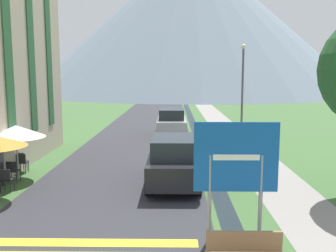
{
  "coord_description": "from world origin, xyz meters",
  "views": [
    {
      "loc": [
        -0.38,
        -5.29,
        4.13
      ],
      "look_at": [
        -0.62,
        10.0,
        2.0
      ],
      "focal_mm": 40.0,
      "sensor_mm": 36.0,
      "label": 1
    }
  ],
  "objects_px": {
    "cafe_umbrella_middle_white": "(16,131)",
    "cafe_chair_near_right": "(6,178)",
    "streetlamp": "(242,88)",
    "road_sign": "(236,166)",
    "parked_car_far": "(172,122)",
    "cafe_chair_middle": "(13,170)",
    "cafe_chair_far_right": "(20,160)",
    "cafe_chair_far_left": "(22,161)",
    "parked_car_near": "(173,160)"
  },
  "relations": [
    {
      "from": "cafe_chair_far_right",
      "to": "cafe_chair_middle",
      "type": "bearing_deg",
      "value": -78.67
    },
    {
      "from": "cafe_umbrella_middle_white",
      "to": "streetlamp",
      "type": "xyz_separation_m",
      "value": [
        9.96,
        6.69,
        1.46
      ]
    },
    {
      "from": "cafe_chair_far_right",
      "to": "cafe_chair_far_left",
      "type": "xyz_separation_m",
      "value": [
        0.15,
        -0.2,
        0.0
      ]
    },
    {
      "from": "road_sign",
      "to": "cafe_chair_middle",
      "type": "relative_size",
      "value": 3.53
    },
    {
      "from": "road_sign",
      "to": "cafe_umbrella_middle_white",
      "type": "height_order",
      "value": "road_sign"
    },
    {
      "from": "cafe_chair_far_left",
      "to": "cafe_chair_near_right",
      "type": "bearing_deg",
      "value": -88.8
    },
    {
      "from": "parked_car_far",
      "to": "streetlamp",
      "type": "xyz_separation_m",
      "value": [
        3.97,
        -4.04,
        2.46
      ]
    },
    {
      "from": "road_sign",
      "to": "cafe_chair_near_right",
      "type": "xyz_separation_m",
      "value": [
        -7.38,
        3.81,
        -1.43
      ]
    },
    {
      "from": "cafe_chair_far_right",
      "to": "cafe_umbrella_middle_white",
      "type": "distance_m",
      "value": 1.81
    },
    {
      "from": "cafe_umbrella_middle_white",
      "to": "streetlamp",
      "type": "relative_size",
      "value": 0.39
    },
    {
      "from": "road_sign",
      "to": "cafe_umbrella_middle_white",
      "type": "xyz_separation_m",
      "value": [
        -7.65,
        5.48,
        -0.03
      ]
    },
    {
      "from": "cafe_chair_middle",
      "to": "streetlamp",
      "type": "distance_m",
      "value": 12.61
    },
    {
      "from": "parked_car_near",
      "to": "cafe_umbrella_middle_white",
      "type": "distance_m",
      "value": 6.24
    },
    {
      "from": "cafe_chair_far_left",
      "to": "cafe_chair_near_right",
      "type": "distance_m",
      "value": 2.6
    },
    {
      "from": "cafe_umbrella_middle_white",
      "to": "cafe_chair_near_right",
      "type": "bearing_deg",
      "value": -80.83
    },
    {
      "from": "parked_car_far",
      "to": "cafe_chair_far_left",
      "type": "distance_m",
      "value": 11.64
    },
    {
      "from": "cafe_umbrella_middle_white",
      "to": "streetlamp",
      "type": "bearing_deg",
      "value": 33.87
    },
    {
      "from": "cafe_chair_middle",
      "to": "cafe_chair_far_right",
      "type": "relative_size",
      "value": 1.0
    },
    {
      "from": "parked_car_far",
      "to": "cafe_chair_far_right",
      "type": "bearing_deg",
      "value": -123.37
    },
    {
      "from": "parked_car_far",
      "to": "cafe_chair_middle",
      "type": "xyz_separation_m",
      "value": [
        -5.99,
        -11.22,
        -0.4
      ]
    },
    {
      "from": "cafe_umbrella_middle_white",
      "to": "cafe_chair_far_right",
      "type": "bearing_deg",
      "value": 108.13
    },
    {
      "from": "cafe_chair_near_right",
      "to": "cafe_umbrella_middle_white",
      "type": "relative_size",
      "value": 0.38
    },
    {
      "from": "parked_car_far",
      "to": "cafe_chair_far_right",
      "type": "distance_m",
      "value": 11.55
    },
    {
      "from": "parked_car_near",
      "to": "cafe_chair_far_left",
      "type": "relative_size",
      "value": 5.2
    },
    {
      "from": "cafe_chair_far_left",
      "to": "parked_car_far",
      "type": "bearing_deg",
      "value": 48.45
    },
    {
      "from": "cafe_chair_far_right",
      "to": "cafe_chair_near_right",
      "type": "relative_size",
      "value": 1.0
    },
    {
      "from": "road_sign",
      "to": "parked_car_far",
      "type": "relative_size",
      "value": 0.71
    },
    {
      "from": "road_sign",
      "to": "streetlamp",
      "type": "distance_m",
      "value": 12.47
    },
    {
      "from": "parked_car_near",
      "to": "cafe_chair_middle",
      "type": "bearing_deg",
      "value": 179.53
    },
    {
      "from": "cafe_chair_middle",
      "to": "cafe_chair_near_right",
      "type": "xyz_separation_m",
      "value": [
        0.27,
        -1.18,
        0.0
      ]
    },
    {
      "from": "cafe_umbrella_middle_white",
      "to": "cafe_chair_far_left",
      "type": "bearing_deg",
      "value": 103.11
    },
    {
      "from": "road_sign",
      "to": "cafe_chair_middle",
      "type": "distance_m",
      "value": 9.24
    },
    {
      "from": "road_sign",
      "to": "parked_car_far",
      "type": "bearing_deg",
      "value": 95.82
    },
    {
      "from": "streetlamp",
      "to": "road_sign",
      "type": "bearing_deg",
      "value": -100.78
    },
    {
      "from": "cafe_chair_far_left",
      "to": "streetlamp",
      "type": "bearing_deg",
      "value": 20.37
    },
    {
      "from": "parked_car_far",
      "to": "cafe_chair_near_right",
      "type": "relative_size",
      "value": 4.99
    },
    {
      "from": "cafe_chair_near_right",
      "to": "streetlamp",
      "type": "relative_size",
      "value": 0.15
    },
    {
      "from": "parked_car_far",
      "to": "cafe_chair_near_right",
      "type": "xyz_separation_m",
      "value": [
        -5.72,
        -12.4,
        -0.4
      ]
    },
    {
      "from": "cafe_chair_far_left",
      "to": "parked_car_near",
      "type": "bearing_deg",
      "value": -22.05
    },
    {
      "from": "parked_car_far",
      "to": "streetlamp",
      "type": "distance_m",
      "value": 6.17
    },
    {
      "from": "cafe_chair_near_right",
      "to": "parked_car_near",
      "type": "bearing_deg",
      "value": 36.66
    },
    {
      "from": "parked_car_near",
      "to": "parked_car_far",
      "type": "bearing_deg",
      "value": 90.69
    },
    {
      "from": "road_sign",
      "to": "cafe_chair_middle",
      "type": "height_order",
      "value": "road_sign"
    },
    {
      "from": "cafe_chair_middle",
      "to": "cafe_chair_far_right",
      "type": "bearing_deg",
      "value": 95.22
    },
    {
      "from": "streetlamp",
      "to": "parked_car_near",
      "type": "bearing_deg",
      "value": -117.92
    },
    {
      "from": "parked_car_near",
      "to": "streetlamp",
      "type": "xyz_separation_m",
      "value": [
        3.83,
        7.23,
        2.46
      ]
    },
    {
      "from": "parked_car_far",
      "to": "cafe_chair_far_left",
      "type": "xyz_separation_m",
      "value": [
        -6.2,
        -9.84,
        -0.4
      ]
    },
    {
      "from": "parked_car_far",
      "to": "cafe_chair_far_right",
      "type": "xyz_separation_m",
      "value": [
        -6.35,
        -9.64,
        -0.4
      ]
    },
    {
      "from": "cafe_chair_middle",
      "to": "streetlamp",
      "type": "height_order",
      "value": "streetlamp"
    },
    {
      "from": "cafe_chair_middle",
      "to": "cafe_umbrella_middle_white",
      "type": "relative_size",
      "value": 0.38
    }
  ]
}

